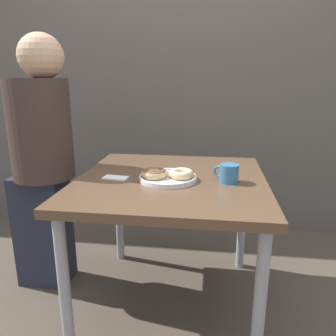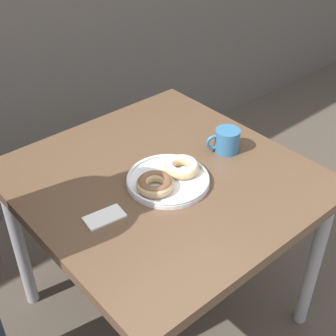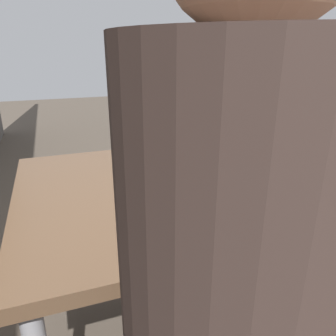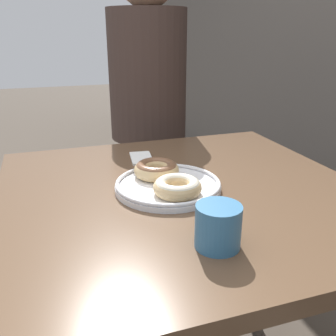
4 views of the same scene
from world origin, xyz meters
name	(u,v)px [view 2 (image 2 of 4)]	position (x,y,z in m)	size (l,w,h in m)	color
ground_plane	(182,326)	(0.00, 0.00, 0.00)	(14.00, 14.00, 0.00)	#4C4238
dining_table	(162,194)	(0.00, 0.12, 0.63)	(0.91, 0.94, 0.71)	brown
donut_plate	(168,178)	(-0.01, 0.07, 0.73)	(0.29, 0.28, 0.05)	white
coffee_mug	(226,140)	(0.27, 0.08, 0.75)	(0.12, 0.09, 0.09)	teal
napkin	(104,217)	(-0.27, 0.07, 0.71)	(0.13, 0.08, 0.01)	white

